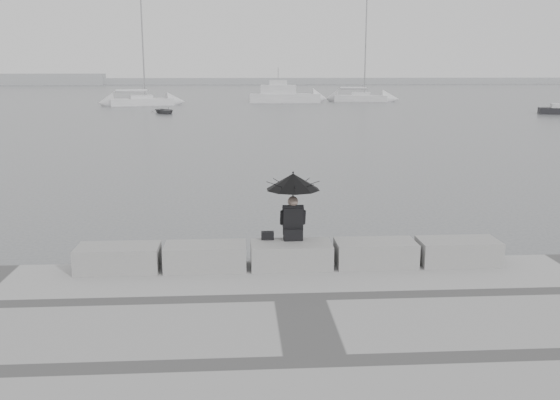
{
  "coord_description": "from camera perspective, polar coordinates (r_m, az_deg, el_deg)",
  "views": [
    {
      "loc": [
        -1.01,
        -12.32,
        4.42
      ],
      "look_at": [
        0.01,
        3.0,
        1.14
      ],
      "focal_mm": 40.0,
      "sensor_mm": 36.0,
      "label": 1
    }
  ],
  "objects": [
    {
      "name": "stone_block_right",
      "position": [
        12.72,
        8.71,
        -4.85
      ],
      "size": [
        1.6,
        0.8,
        0.5
      ],
      "primitive_type": "cube",
      "color": "gray",
      "rests_on": "promenade"
    },
    {
      "name": "stone_block_far_left",
      "position": [
        12.65,
        -14.57,
        -5.19
      ],
      "size": [
        1.6,
        0.8,
        0.5
      ],
      "primitive_type": "cube",
      "color": "gray",
      "rests_on": "promenade"
    },
    {
      "name": "seated_person",
      "position": [
        12.43,
        1.2,
        0.78
      ],
      "size": [
        1.09,
        1.09,
        1.39
      ],
      "rotation": [
        0.0,
        0.0,
        0.02
      ],
      "color": "black",
      "rests_on": "stone_block_centre"
    },
    {
      "name": "stone_block_left",
      "position": [
        12.44,
        -6.83,
        -5.17
      ],
      "size": [
        1.6,
        0.8,
        0.5
      ],
      "primitive_type": "cube",
      "color": "gray",
      "rests_on": "promenade"
    },
    {
      "name": "distant_landmass",
      "position": [
        167.02,
        -6.36,
        10.78
      ],
      "size": [
        180.0,
        8.0,
        2.8
      ],
      "color": "gray",
      "rests_on": "ground"
    },
    {
      "name": "sailboat_left",
      "position": [
        75.93,
        -12.56,
        8.84
      ],
      "size": [
        7.64,
        4.37,
        12.9
      ],
      "rotation": [
        0.0,
        0.0,
        0.29
      ],
      "color": "silver",
      "rests_on": "ground"
    },
    {
      "name": "motor_cruiser",
      "position": [
        80.33,
        0.47,
        9.54
      ],
      "size": [
        8.97,
        3.29,
        4.5
      ],
      "rotation": [
        0.0,
        0.0,
        -0.06
      ],
      "color": "silver",
      "rests_on": "ground"
    },
    {
      "name": "dinghy",
      "position": [
        62.07,
        -10.49,
        8.02
      ],
      "size": [
        3.35,
        2.77,
        0.53
      ],
      "primitive_type": "imported",
      "rotation": [
        0.0,
        0.0,
        0.56
      ],
      "color": "slate",
      "rests_on": "ground"
    },
    {
      "name": "ground",
      "position": [
        13.13,
        0.85,
        -7.6
      ],
      "size": [
        360.0,
        360.0,
        0.0
      ],
      "primitive_type": "plane",
      "color": "#4B4E51",
      "rests_on": "ground"
    },
    {
      "name": "stone_block_centre",
      "position": [
        12.46,
        1.03,
        -5.05
      ],
      "size": [
        1.6,
        0.8,
        0.5
      ],
      "primitive_type": "cube",
      "color": "gray",
      "rests_on": "promenade"
    },
    {
      "name": "stone_block_far_right",
      "position": [
        13.18,
        15.97,
        -4.57
      ],
      "size": [
        1.6,
        0.8,
        0.5
      ],
      "primitive_type": "cube",
      "color": "gray",
      "rests_on": "promenade"
    },
    {
      "name": "sailboat_right",
      "position": [
        83.46,
        7.41,
        9.29
      ],
      "size": [
        7.16,
        3.75,
        12.9
      ],
      "rotation": [
        0.0,
        0.0,
        -0.21
      ],
      "color": "silver",
      "rests_on": "ground"
    },
    {
      "name": "bag",
      "position": [
        12.62,
        -1.15,
        -3.27
      ],
      "size": [
        0.25,
        0.14,
        0.16
      ],
      "primitive_type": "cube",
      "color": "black",
      "rests_on": "stone_block_centre"
    }
  ]
}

